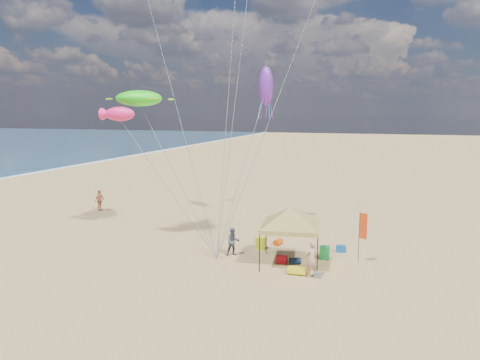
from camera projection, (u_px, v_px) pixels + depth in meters
The scene contains 18 objects.
ground at pixel (222, 263), 23.58m from camera, with size 280.00×280.00×0.00m, color tan.
canopy_tent at pixel (291, 209), 22.98m from camera, with size 5.69×5.69×3.54m.
feather_flag at pixel (362, 229), 23.34m from camera, with size 0.41×0.12×2.74m.
cooler_red at pixel (282, 260), 23.52m from camera, with size 0.54×0.38×0.38m, color red.
cooler_blue at pixel (341, 249), 25.37m from camera, with size 0.54×0.38×0.38m, color #124C9A.
bag_navy at pixel (295, 261), 23.33m from camera, with size 0.36×0.36×0.60m, color #0B1A32.
bag_orange at pixel (278, 242), 26.70m from camera, with size 0.36×0.36×0.60m, color #CE460B.
chair_green at pixel (325, 253), 24.15m from camera, with size 0.50×0.50×0.70m, color #167D32.
chair_yellow at pixel (261, 243), 25.94m from camera, with size 0.50×0.50×0.70m, color #DEF01A.
crate_grey at pixel (318, 275), 21.49m from camera, with size 0.34×0.30×0.28m, color slate.
beach_cart at pixel (297, 270), 21.92m from camera, with size 0.90×0.50×0.24m, color yellow.
person_near_a at pixel (311, 259), 21.50m from camera, with size 0.66×0.43×1.81m, color tan.
person_near_b at pixel (233, 242), 24.69m from camera, with size 0.76×0.59×1.56m, color #3D4254.
person_near_c at pixel (299, 225), 28.27m from camera, with size 1.02×0.59×1.58m, color silver.
person_far_a at pixel (100, 200), 35.82m from camera, with size 0.99×0.41×1.69m, color #B86746.
turtle_kite at pixel (139, 98), 27.24m from camera, with size 2.95×2.36×0.98m, color #24F717.
fish_kite at pixel (120, 114), 26.65m from camera, with size 1.93×0.97×0.86m, color #FF2176.
squid_kite at pixel (266, 86), 30.29m from camera, with size 1.01×1.01×2.63m, color #6625A5.
Camera 1 is at (7.99, -21.18, 7.97)m, focal length 33.38 mm.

